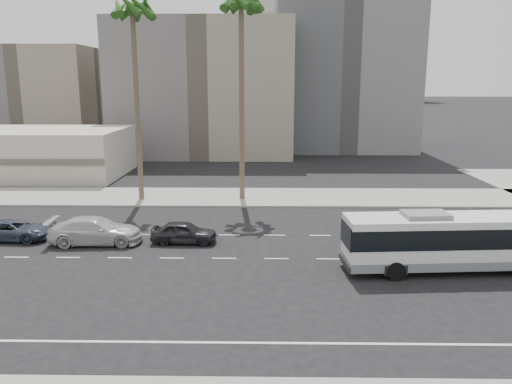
{
  "coord_description": "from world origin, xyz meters",
  "views": [
    {
      "loc": [
        -3.73,
        -27.13,
        9.85
      ],
      "look_at": [
        -4.23,
        4.0,
        3.04
      ],
      "focal_mm": 35.1,
      "sensor_mm": 36.0,
      "label": 1
    }
  ],
  "objects_px": {
    "city_bus": "(451,240)",
    "car_a": "(184,232)",
    "palm_near": "(241,7)",
    "palm_mid": "(132,14)",
    "car_b": "(96,231)",
    "car_c": "(14,230)"
  },
  "relations": [
    {
      "from": "palm_near",
      "to": "palm_mid",
      "type": "relative_size",
      "value": 1.03
    },
    {
      "from": "car_c",
      "to": "city_bus",
      "type": "bearing_deg",
      "value": -99.9
    },
    {
      "from": "car_c",
      "to": "palm_mid",
      "type": "bearing_deg",
      "value": -25.82
    },
    {
      "from": "city_bus",
      "to": "car_b",
      "type": "height_order",
      "value": "city_bus"
    },
    {
      "from": "palm_mid",
      "to": "palm_near",
      "type": "bearing_deg",
      "value": 2.34
    },
    {
      "from": "city_bus",
      "to": "car_a",
      "type": "relative_size",
      "value": 2.8
    },
    {
      "from": "car_a",
      "to": "palm_near",
      "type": "distance_m",
      "value": 19.41
    },
    {
      "from": "city_bus",
      "to": "car_b",
      "type": "distance_m",
      "value": 20.88
    },
    {
      "from": "car_a",
      "to": "car_c",
      "type": "distance_m",
      "value": 11.01
    },
    {
      "from": "palm_near",
      "to": "palm_mid",
      "type": "distance_m",
      "value": 8.62
    },
    {
      "from": "car_c",
      "to": "palm_mid",
      "type": "height_order",
      "value": "palm_mid"
    },
    {
      "from": "car_a",
      "to": "palm_near",
      "type": "relative_size",
      "value": 0.23
    },
    {
      "from": "palm_near",
      "to": "car_b",
      "type": "bearing_deg",
      "value": -125.68
    },
    {
      "from": "car_c",
      "to": "palm_mid",
      "type": "xyz_separation_m",
      "value": [
        5.55,
        11.05,
        14.55
      ]
    },
    {
      "from": "city_bus",
      "to": "car_a",
      "type": "xyz_separation_m",
      "value": [
        -14.92,
        4.48,
        -1.0
      ]
    },
    {
      "from": "car_a",
      "to": "palm_mid",
      "type": "distance_m",
      "value": 19.28
    },
    {
      "from": "car_a",
      "to": "car_b",
      "type": "relative_size",
      "value": 0.71
    },
    {
      "from": "car_b",
      "to": "car_c",
      "type": "height_order",
      "value": "car_b"
    },
    {
      "from": "car_a",
      "to": "car_c",
      "type": "relative_size",
      "value": 0.88
    },
    {
      "from": "car_a",
      "to": "palm_mid",
      "type": "relative_size",
      "value": 0.24
    },
    {
      "from": "car_b",
      "to": "city_bus",
      "type": "bearing_deg",
      "value": -105.26
    },
    {
      "from": "car_a",
      "to": "palm_mid",
      "type": "height_order",
      "value": "palm_mid"
    }
  ]
}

